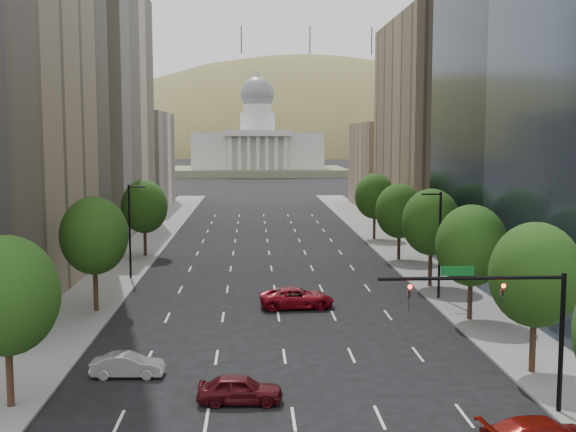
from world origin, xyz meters
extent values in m
cube|color=slate|center=(-15.50, 60.00, 0.07)|extent=(6.00, 200.00, 0.15)
cube|color=slate|center=(15.50, 60.00, 0.07)|extent=(6.00, 200.00, 0.15)
cube|color=beige|center=(-25.00, 103.00, 17.50)|extent=(14.00, 30.00, 35.00)
cube|color=beige|center=(-25.00, 136.00, 9.00)|extent=(14.00, 26.00, 18.00)
cube|color=#8C7759|center=(25.00, 100.00, 15.00)|extent=(14.00, 30.00, 30.00)
cube|color=#8C7759|center=(25.00, 133.00, 8.00)|extent=(14.00, 26.00, 16.00)
cylinder|color=#382316|center=(14.00, 36.00, 2.00)|extent=(0.36, 0.36, 4.00)
ellipsoid|color=#1D3D10|center=(14.00, 36.00, 5.76)|extent=(5.20, 5.20, 5.98)
cylinder|color=#382316|center=(14.00, 48.00, 1.95)|extent=(0.36, 0.36, 3.90)
ellipsoid|color=#1D3D10|center=(14.00, 48.00, 5.62)|extent=(5.20, 5.20, 5.98)
cylinder|color=#382316|center=(14.00, 60.00, 2.05)|extent=(0.36, 0.36, 4.10)
ellipsoid|color=#1D3D10|center=(14.00, 60.00, 5.90)|extent=(5.20, 5.20, 5.98)
cylinder|color=#382316|center=(14.00, 74.00, 1.90)|extent=(0.36, 0.36, 3.80)
ellipsoid|color=#1D3D10|center=(14.00, 74.00, 5.47)|extent=(5.20, 5.20, 5.98)
cylinder|color=#382316|center=(14.00, 90.00, 2.00)|extent=(0.36, 0.36, 4.00)
ellipsoid|color=#1D3D10|center=(14.00, 90.00, 5.76)|extent=(5.20, 5.20, 5.98)
cylinder|color=#382316|center=(-14.00, 32.00, 2.00)|extent=(0.36, 0.36, 4.00)
ellipsoid|color=#1D3D10|center=(-14.00, 32.00, 5.76)|extent=(5.20, 5.20, 5.98)
cylinder|color=#382316|center=(-14.00, 52.00, 2.08)|extent=(0.36, 0.36, 4.15)
ellipsoid|color=#1D3D10|center=(-14.00, 52.00, 5.98)|extent=(5.20, 5.20, 5.98)
cylinder|color=#382316|center=(-14.00, 78.00, 1.98)|extent=(0.36, 0.36, 3.95)
ellipsoid|color=#1D3D10|center=(-14.00, 78.00, 5.69)|extent=(5.20, 5.20, 5.98)
cylinder|color=black|center=(13.50, 55.00, 4.50)|extent=(0.20, 0.20, 9.00)
cylinder|color=black|center=(12.70, 55.00, 8.80)|extent=(1.60, 0.14, 0.14)
cylinder|color=black|center=(-13.50, 65.00, 4.50)|extent=(0.20, 0.20, 9.00)
cylinder|color=black|center=(-12.70, 65.00, 8.80)|extent=(1.60, 0.14, 0.14)
cylinder|color=black|center=(13.00, 30.00, 3.50)|extent=(0.24, 0.24, 7.00)
cylinder|color=black|center=(8.50, 30.00, 6.80)|extent=(9.00, 0.18, 0.18)
imported|color=black|center=(10.00, 30.00, 6.25)|extent=(0.18, 0.22, 1.10)
imported|color=black|center=(5.50, 30.00, 6.25)|extent=(0.18, 0.22, 1.10)
sphere|color=#FF0C07|center=(10.00, 29.82, 6.45)|extent=(0.20, 0.20, 0.20)
sphere|color=#FF0C07|center=(5.50, 29.82, 6.45)|extent=(0.20, 0.20, 0.20)
cube|color=#0C591E|center=(7.80, 30.00, 7.15)|extent=(1.60, 0.06, 0.45)
cube|color=#596647|center=(0.00, 250.00, 1.25)|extent=(60.00, 40.00, 2.50)
cube|color=silver|center=(0.00, 250.00, 8.50)|extent=(44.00, 26.00, 12.00)
cube|color=silver|center=(0.00, 236.00, 14.50)|extent=(22.00, 4.00, 2.00)
cylinder|color=silver|center=(0.00, 250.00, 18.00)|extent=(12.00, 12.00, 7.00)
cylinder|color=silver|center=(0.00, 250.00, 23.00)|extent=(9.60, 9.60, 3.00)
sphere|color=slate|center=(0.00, 250.00, 28.10)|extent=(11.60, 11.60, 11.60)
cylinder|color=silver|center=(0.00, 250.00, 33.95)|extent=(1.80, 1.80, 2.50)
ellipsoid|color=olive|center=(-140.00, 560.00, -33.25)|extent=(380.00, 342.00, 190.00)
ellipsoid|color=olive|center=(40.00, 600.00, -42.00)|extent=(440.00, 396.00, 240.00)
ellipsoid|color=olive|center=(210.00, 640.00, -35.00)|extent=(360.00, 324.00, 200.00)
cylinder|color=black|center=(-10.00, 590.00, 90.00)|extent=(0.80, 0.80, 22.00)
cylinder|color=black|center=(45.00, 590.00, 90.00)|extent=(0.80, 0.80, 22.00)
cylinder|color=black|center=(95.00, 590.00, 90.00)|extent=(0.80, 0.80, 22.00)
imported|color=#460B11|center=(-2.60, 32.23, 0.74)|extent=(4.41, 1.92, 1.48)
imported|color=#ABABB0|center=(-9.00, 36.63, 0.67)|extent=(4.13, 1.54, 1.35)
imported|color=maroon|center=(1.55, 52.68, 0.81)|extent=(6.04, 3.11, 1.63)
camera|label=1|loc=(-1.92, -3.60, 13.54)|focal=45.37mm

